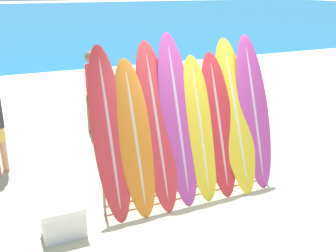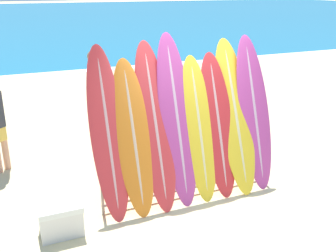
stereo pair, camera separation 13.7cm
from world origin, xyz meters
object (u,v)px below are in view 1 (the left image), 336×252
(surfboard_slot_3, at_px, (178,120))
(surfboard_slot_5, at_px, (219,125))
(surfboard_rack, at_px, (190,168))
(surfboard_slot_7, at_px, (254,112))
(surfboard_slot_2, at_px, (157,126))
(surfboard_slot_0, at_px, (110,134))
(surfboard_slot_6, at_px, (235,116))
(surfboard_slot_1, at_px, (135,138))
(surfboard_slot_4, at_px, (200,129))
(cooler_box, at_px, (63,220))
(person_near_water, at_px, (92,89))

(surfboard_slot_3, distance_m, surfboard_slot_5, 0.68)
(surfboard_rack, xyz_separation_m, surfboard_slot_7, (1.17, 0.09, 0.70))
(surfboard_slot_2, relative_size, surfboard_slot_5, 1.10)
(surfboard_slot_0, bearing_deg, surfboard_slot_2, 0.72)
(surfboard_slot_2, xyz_separation_m, surfboard_slot_3, (0.34, 0.00, 0.05))
(surfboard_slot_5, relative_size, surfboard_slot_6, 0.92)
(surfboard_slot_1, xyz_separation_m, surfboard_slot_6, (1.67, 0.05, 0.09))
(surfboard_slot_2, distance_m, surfboard_slot_4, 0.68)
(surfboard_rack, distance_m, surfboard_slot_1, 1.03)
(surfboard_slot_2, distance_m, surfboard_slot_7, 1.66)
(surfboard_slot_5, distance_m, surfboard_slot_7, 0.68)
(surfboard_slot_6, bearing_deg, surfboard_slot_5, -171.53)
(surfboard_slot_0, bearing_deg, cooler_box, -156.12)
(surfboard_slot_3, bearing_deg, surfboard_slot_6, -0.35)
(person_near_water, bearing_deg, surfboard_slot_3, -67.20)
(surfboard_slot_5, xyz_separation_m, surfboard_slot_6, (0.32, 0.05, 0.09))
(surfboard_slot_3, height_order, surfboard_slot_5, surfboard_slot_3)
(surfboard_slot_4, bearing_deg, surfboard_slot_1, 179.62)
(person_near_water, bearing_deg, surfboard_rack, -64.88)
(surfboard_slot_6, xyz_separation_m, cooler_box, (-2.78, -0.35, -0.93))
(surfboard_slot_2, distance_m, surfboard_slot_6, 1.32)
(surfboard_slot_5, bearing_deg, surfboard_slot_7, 3.45)
(surfboard_slot_5, distance_m, cooler_box, 2.61)
(surfboard_slot_3, xyz_separation_m, surfboard_slot_5, (0.66, -0.05, -0.16))
(surfboard_slot_5, xyz_separation_m, surfboard_slot_7, (0.67, 0.04, 0.11))
(surfboard_rack, xyz_separation_m, surfboard_slot_6, (0.83, 0.10, 0.68))
(surfboard_slot_2, bearing_deg, surfboard_slot_1, -171.46)
(surfboard_slot_0, height_order, person_near_water, surfboard_slot_0)
(surfboard_slot_1, xyz_separation_m, surfboard_slot_4, (1.02, -0.01, -0.01))
(surfboard_slot_3, relative_size, surfboard_slot_6, 1.06)
(cooler_box, bearing_deg, surfboard_slot_0, 23.88)
(surfboard_slot_2, xyz_separation_m, surfboard_slot_5, (1.00, -0.05, -0.11))
(surfboard_slot_1, xyz_separation_m, cooler_box, (-1.11, -0.29, -0.85))
(surfboard_slot_6, bearing_deg, surfboard_slot_3, 179.65)
(surfboard_rack, distance_m, surfboard_slot_4, 0.61)
(surfboard_slot_4, height_order, surfboard_slot_5, surfboard_slot_5)
(surfboard_slot_6, bearing_deg, surfboard_rack, -173.27)
(surfboard_slot_2, distance_m, person_near_water, 3.22)
(surfboard_slot_4, relative_size, cooler_box, 3.82)
(surfboard_rack, relative_size, surfboard_slot_2, 1.16)
(surfboard_slot_1, distance_m, surfboard_slot_6, 1.67)
(surfboard_slot_7, relative_size, cooler_box, 4.25)
(surfboard_slot_0, bearing_deg, surfboard_slot_4, -2.11)
(surfboard_slot_3, height_order, surfboard_slot_4, surfboard_slot_3)
(surfboard_slot_1, height_order, person_near_water, surfboard_slot_1)
(surfboard_slot_0, distance_m, surfboard_slot_3, 1.03)
(surfboard_slot_1, bearing_deg, surfboard_slot_3, 4.74)
(surfboard_slot_0, relative_size, person_near_water, 1.31)
(surfboard_slot_3, xyz_separation_m, surfboard_slot_7, (1.33, -0.01, -0.05))
(surfboard_rack, distance_m, surfboard_slot_6, 1.08)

